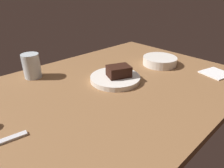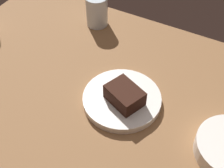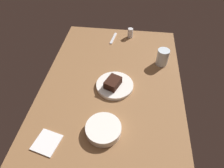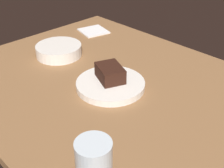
{
  "view_description": "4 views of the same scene",
  "coord_description": "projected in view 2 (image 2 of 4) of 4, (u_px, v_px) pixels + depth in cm",
  "views": [
    {
      "loc": [
        51.77,
        55.48,
        41.59
      ],
      "look_at": [
        2.76,
        3.42,
        5.67
      ],
      "focal_mm": 32.01,
      "sensor_mm": 36.0,
      "label": 1
    },
    {
      "loc": [
        -28.53,
        48.39,
        70.7
      ],
      "look_at": [
        -0.24,
        -3.62,
        6.8
      ],
      "focal_mm": 49.39,
      "sensor_mm": 36.0,
      "label": 2
    },
    {
      "loc": [
        -85.67,
        -10.49,
        91.09
      ],
      "look_at": [
        -5.48,
        -0.52,
        6.3
      ],
      "focal_mm": 32.06,
      "sensor_mm": 36.0,
      "label": 3
    },
    {
      "loc": [
        53.82,
        -57.86,
        54.05
      ],
      "look_at": [
        -0.45,
        -5.09,
        7.32
      ],
      "focal_mm": 47.37,
      "sensor_mm": 36.0,
      "label": 4
    }
  ],
  "objects": [
    {
      "name": "chocolate_cake_slice",
      "position": [
        125.0,
        95.0,
        0.83
      ],
      "size": [
        11.8,
        10.43,
        4.69
      ],
      "primitive_type": "cube",
      "rotation": [
        0.0,
        0.0,
        5.89
      ],
      "color": "black",
      "rests_on": "dessert_plate"
    },
    {
      "name": "dessert_plate",
      "position": [
        122.0,
        99.0,
        0.87
      ],
      "size": [
        22.12,
        22.12,
        2.14
      ],
      "primitive_type": "cylinder",
      "color": "white",
      "rests_on": "dining_table"
    },
    {
      "name": "dining_table",
      "position": [
        105.0,
        104.0,
        0.89
      ],
      "size": [
        120.0,
        84.0,
        3.0
      ],
      "primitive_type": "cube",
      "color": "brown",
      "rests_on": "ground"
    },
    {
      "name": "water_glass",
      "position": [
        97.0,
        11.0,
        1.09
      ],
      "size": [
        7.72,
        7.72,
        11.05
      ],
      "primitive_type": "cylinder",
      "color": "silver",
      "rests_on": "dining_table"
    }
  ]
}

